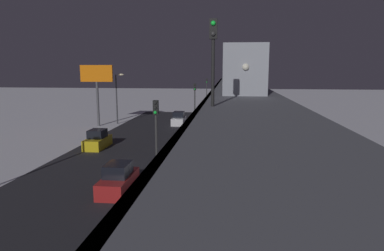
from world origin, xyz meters
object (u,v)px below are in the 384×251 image
(traffic_light_near, at_px, (156,135))
(commercial_billboard, at_px, (97,79))
(rail_signal, at_px, (213,47))
(sedan_yellow_2, at_px, (98,140))
(subway_train, at_px, (238,69))
(sedan_white, at_px, (179,119))
(traffic_light_mid, at_px, (195,100))
(traffic_light_distant, at_px, (212,84))
(sedan_red, at_px, (118,180))
(traffic_light_far, at_px, (207,89))

(traffic_light_near, height_order, commercial_billboard, commercial_billboard)
(rail_signal, height_order, sedan_yellow_2, rail_signal)
(subway_train, bearing_deg, traffic_light_near, 73.96)
(sedan_white, xyz_separation_m, traffic_light_mid, (-2.90, 4.59, 3.40))
(rail_signal, relative_size, commercial_billboard, 0.45)
(traffic_light_near, relative_size, traffic_light_mid, 1.00)
(sedan_yellow_2, bearing_deg, subway_train, -157.44)
(subway_train, distance_m, commercial_billboard, 21.58)
(traffic_light_distant, bearing_deg, sedan_white, 86.33)
(sedan_red, xyz_separation_m, traffic_light_mid, (-2.90, -24.07, 3.40))
(subway_train, bearing_deg, sedan_yellow_2, 22.56)
(sedan_red, bearing_deg, sedan_yellow_2, 117.15)
(sedan_yellow_2, distance_m, commercial_billboard, 15.89)
(traffic_light_mid, bearing_deg, traffic_light_distant, -90.00)
(traffic_light_near, relative_size, traffic_light_far, 1.00)
(sedan_yellow_2, bearing_deg, commercial_billboard, -69.04)
(sedan_yellow_2, height_order, sedan_white, same)
(subway_train, relative_size, sedan_white, 8.99)
(traffic_light_near, xyz_separation_m, commercial_billboard, (14.56, -27.05, 2.63))
(traffic_light_distant, bearing_deg, subway_train, 95.80)
(sedan_red, height_order, sedan_yellow_2, same)
(traffic_light_near, bearing_deg, rail_signal, 127.49)
(rail_signal, height_order, commercial_billboard, rail_signal)
(rail_signal, xyz_separation_m, commercial_billboard, (18.38, -32.03, -2.50))
(traffic_light_distant, bearing_deg, rail_signal, 92.75)
(sedan_white, height_order, traffic_light_near, traffic_light_near)
(sedan_red, height_order, traffic_light_near, traffic_light_near)
(rail_signal, height_order, traffic_light_distant, rail_signal)
(sedan_white, distance_m, traffic_light_near, 29.84)
(sedan_yellow_2, distance_m, sedan_white, 17.40)
(sedan_yellow_2, distance_m, traffic_light_distant, 62.21)
(subway_train, bearing_deg, traffic_light_far, -79.52)
(sedan_yellow_2, xyz_separation_m, commercial_billboard, (5.26, -13.72, 6.03))
(sedan_white, xyz_separation_m, commercial_billboard, (11.66, 2.46, 6.03))
(traffic_light_distant, bearing_deg, commercial_billboard, 73.03)
(traffic_light_near, relative_size, traffic_light_distant, 1.00)
(traffic_light_near, relative_size, commercial_billboard, 0.72)
(traffic_light_distant, bearing_deg, traffic_light_near, 90.00)
(rail_signal, relative_size, sedan_red, 0.90)
(rail_signal, xyz_separation_m, sedan_yellow_2, (13.12, -18.31, -8.54))
(traffic_light_far, bearing_deg, sedan_yellow_2, 75.71)
(rail_signal, xyz_separation_m, traffic_light_mid, (3.82, -29.90, -5.14))
(commercial_billboard, bearing_deg, traffic_light_far, -122.58)
(subway_train, height_order, commercial_billboard, subway_train)
(subway_train, xyz_separation_m, sedan_white, (8.51, -9.99, -7.59))
(subway_train, xyz_separation_m, rail_signal, (1.79, 24.50, 0.95))
(traffic_light_far, distance_m, commercial_billboard, 27.16)
(sedan_red, xyz_separation_m, traffic_light_near, (-2.90, 0.84, 3.40))
(traffic_light_mid, bearing_deg, sedan_red, 83.13)
(sedan_red, relative_size, traffic_light_distant, 0.69)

